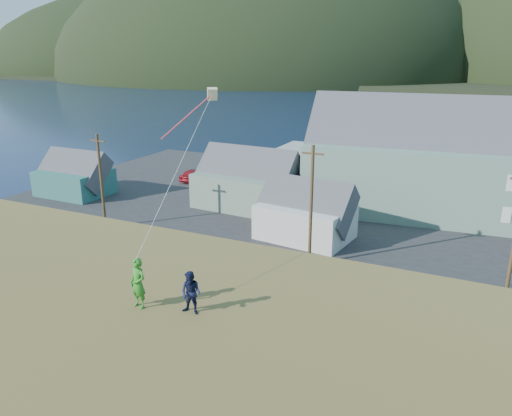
{
  "coord_description": "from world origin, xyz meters",
  "views": [
    {
      "loc": [
        11.04,
        -31.22,
        15.42
      ],
      "look_at": [
        2.09,
        -12.29,
        8.8
      ],
      "focal_mm": 35.0,
      "sensor_mm": 36.0,
      "label": 1
    }
  ],
  "objects_px": {
    "kite_flyer_green": "(138,283)",
    "kite_flyer_navy": "(191,293)",
    "shed_palegreen_far": "(352,168)",
    "shed_white": "(305,212)",
    "wharf": "(359,158)",
    "shed_palegreen_near": "(247,181)",
    "shed_teal": "(74,175)"
  },
  "relations": [
    {
      "from": "shed_white",
      "to": "kite_flyer_green",
      "type": "xyz_separation_m",
      "value": [
        3.37,
        -26.02,
        5.64
      ]
    },
    {
      "from": "shed_white",
      "to": "kite_flyer_navy",
      "type": "bearing_deg",
      "value": -71.23
    },
    {
      "from": "shed_palegreen_near",
      "to": "kite_flyer_navy",
      "type": "height_order",
      "value": "kite_flyer_navy"
    },
    {
      "from": "wharf",
      "to": "shed_palegreen_far",
      "type": "height_order",
      "value": "shed_palegreen_far"
    },
    {
      "from": "shed_palegreen_near",
      "to": "shed_white",
      "type": "relative_size",
      "value": 1.25
    },
    {
      "from": "shed_palegreen_far",
      "to": "kite_flyer_green",
      "type": "height_order",
      "value": "kite_flyer_green"
    },
    {
      "from": "kite_flyer_green",
      "to": "kite_flyer_navy",
      "type": "relative_size",
      "value": 1.19
    },
    {
      "from": "shed_white",
      "to": "shed_palegreen_far",
      "type": "xyz_separation_m",
      "value": [
        -0.51,
        16.78,
        0.28
      ]
    },
    {
      "from": "shed_teal",
      "to": "kite_flyer_navy",
      "type": "xyz_separation_m",
      "value": [
        32.91,
        -27.5,
        5.63
      ]
    },
    {
      "from": "shed_palegreen_far",
      "to": "kite_flyer_green",
      "type": "relative_size",
      "value": 6.21
    },
    {
      "from": "shed_teal",
      "to": "kite_flyer_navy",
      "type": "bearing_deg",
      "value": -39.26
    },
    {
      "from": "wharf",
      "to": "kite_flyer_navy",
      "type": "xyz_separation_m",
      "value": [
        8.91,
        -58.96,
        7.48
      ]
    },
    {
      "from": "shed_teal",
      "to": "kite_flyer_green",
      "type": "height_order",
      "value": "kite_flyer_green"
    },
    {
      "from": "wharf",
      "to": "shed_white",
      "type": "relative_size",
      "value": 3.06
    },
    {
      "from": "shed_white",
      "to": "wharf",
      "type": "bearing_deg",
      "value": 103.77
    },
    {
      "from": "shed_teal",
      "to": "shed_palegreen_far",
      "type": "distance_m",
      "value": 31.05
    },
    {
      "from": "shed_palegreen_near",
      "to": "kite_flyer_navy",
      "type": "relative_size",
      "value": 7.29
    },
    {
      "from": "shed_teal",
      "to": "shed_white",
      "type": "distance_m",
      "value": 27.8
    },
    {
      "from": "shed_palegreen_far",
      "to": "kite_flyer_green",
      "type": "bearing_deg",
      "value": -81.65
    },
    {
      "from": "shed_teal",
      "to": "shed_palegreen_near",
      "type": "relative_size",
      "value": 0.74
    },
    {
      "from": "shed_teal",
      "to": "shed_palegreen_near",
      "type": "distance_m",
      "value": 19.71
    },
    {
      "from": "wharf",
      "to": "kite_flyer_green",
      "type": "height_order",
      "value": "kite_flyer_green"
    },
    {
      "from": "shed_palegreen_far",
      "to": "kite_flyer_navy",
      "type": "distance_m",
      "value": 43.1
    },
    {
      "from": "shed_teal",
      "to": "kite_flyer_navy",
      "type": "distance_m",
      "value": 43.25
    },
    {
      "from": "wharf",
      "to": "shed_white",
      "type": "xyz_separation_m",
      "value": [
        3.75,
        -33.34,
        1.98
      ]
    },
    {
      "from": "shed_palegreen_far",
      "to": "kite_flyer_navy",
      "type": "xyz_separation_m",
      "value": [
        5.68,
        -42.4,
        5.23
      ]
    },
    {
      "from": "shed_palegreen_near",
      "to": "shed_palegreen_far",
      "type": "bearing_deg",
      "value": 57.12
    },
    {
      "from": "kite_flyer_green",
      "to": "kite_flyer_navy",
      "type": "height_order",
      "value": "kite_flyer_green"
    },
    {
      "from": "shed_teal",
      "to": "kite_flyer_navy",
      "type": "height_order",
      "value": "kite_flyer_navy"
    },
    {
      "from": "wharf",
      "to": "shed_palegreen_near",
      "type": "height_order",
      "value": "shed_palegreen_near"
    },
    {
      "from": "wharf",
      "to": "shed_palegreen_near",
      "type": "distance_m",
      "value": 27.77
    },
    {
      "from": "shed_teal",
      "to": "shed_white",
      "type": "xyz_separation_m",
      "value": [
        27.74,
        -1.88,
        0.12
      ]
    }
  ]
}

